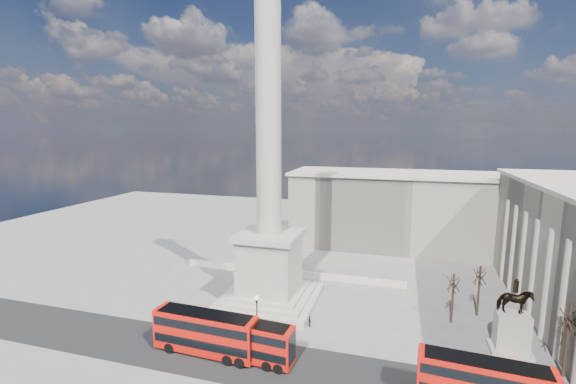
% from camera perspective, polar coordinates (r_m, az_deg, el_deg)
% --- Properties ---
extents(ground, '(180.00, 180.00, 0.00)m').
position_cam_1_polar(ground, '(56.43, -4.44, -17.95)').
color(ground, gray).
rests_on(ground, ground).
extents(asphalt_road, '(120.00, 9.00, 0.01)m').
position_cam_1_polar(asphalt_road, '(46.79, -2.91, -24.12)').
color(asphalt_road, '#262626').
rests_on(asphalt_road, ground).
extents(nelsons_column, '(14.00, 14.00, 49.85)m').
position_cam_1_polar(nelsons_column, '(56.41, -2.80, -3.94)').
color(nelsons_column, '#BAAF9B').
rests_on(nelsons_column, ground).
extents(balustrade_wall, '(40.00, 0.60, 1.10)m').
position_cam_1_polar(balustrade_wall, '(70.09, 0.29, -11.87)').
color(balustrade_wall, beige).
rests_on(balustrade_wall, ground).
extents(building_northeast, '(51.00, 17.00, 16.60)m').
position_cam_1_polar(building_northeast, '(88.63, 17.27, -2.58)').
color(building_northeast, beige).
rests_on(building_northeast, ground).
extents(red_bus_a, '(12.46, 3.36, 5.01)m').
position_cam_1_polar(red_bus_a, '(48.11, -12.05, -19.68)').
color(red_bus_a, red).
rests_on(red_bus_a, ground).
extents(red_bus_b, '(11.43, 3.44, 4.57)m').
position_cam_1_polar(red_bus_b, '(46.57, -6.28, -20.89)').
color(red_bus_b, red).
rests_on(red_bus_b, ground).
extents(red_bus_c, '(11.86, 3.50, 4.75)m').
position_cam_1_polar(red_bus_c, '(43.68, 27.13, -23.97)').
color(red_bus_c, red).
rests_on(red_bus_c, ground).
extents(victorian_lamp, '(0.56, 0.56, 6.48)m').
position_cam_1_polar(victorian_lamp, '(47.98, -4.62, -17.98)').
color(victorian_lamp, black).
rests_on(victorian_lamp, ground).
extents(equestrian_statue, '(4.39, 3.29, 9.04)m').
position_cam_1_polar(equestrian_statue, '(53.79, 30.26, -16.88)').
color(equestrian_statue, beige).
rests_on(equestrian_statue, ground).
extents(bare_tree_near, '(1.94, 1.94, 8.47)m').
position_cam_1_polar(bare_tree_near, '(50.67, 36.29, -14.72)').
color(bare_tree_near, '#332319').
rests_on(bare_tree_near, ground).
extents(bare_tree_mid, '(1.92, 1.92, 7.28)m').
position_cam_1_polar(bare_tree_mid, '(56.85, 23.34, -12.17)').
color(bare_tree_mid, '#332319').
rests_on(bare_tree_mid, ground).
extents(bare_tree_far, '(1.85, 1.85, 7.56)m').
position_cam_1_polar(bare_tree_far, '(60.38, 26.57, -10.92)').
color(bare_tree_far, '#332319').
rests_on(bare_tree_far, ground).
extents(pedestrian_walking, '(0.73, 0.51, 1.89)m').
position_cam_1_polar(pedestrian_walking, '(49.53, 26.31, -21.81)').
color(pedestrian_walking, black).
rests_on(pedestrian_walking, ground).
extents(pedestrian_crossing, '(0.79, 0.96, 1.53)m').
position_cam_1_polar(pedestrian_crossing, '(53.56, 3.23, -18.59)').
color(pedestrian_crossing, black).
rests_on(pedestrian_crossing, ground).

